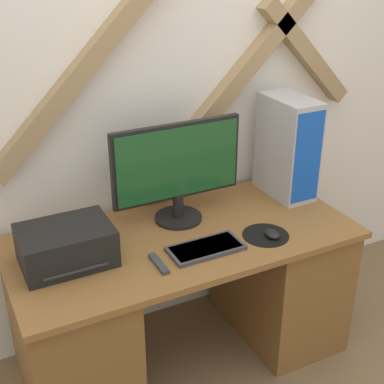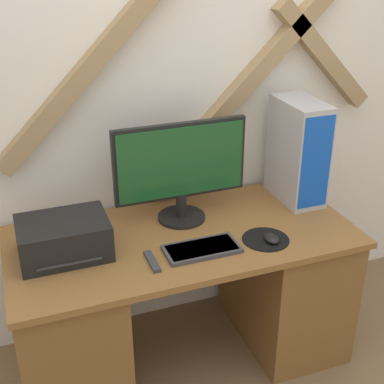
# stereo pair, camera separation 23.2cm
# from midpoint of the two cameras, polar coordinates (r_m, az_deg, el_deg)

# --- Properties ---
(wall_back) EXTENTS (6.40, 0.13, 2.70)m
(wall_back) POSITION_cam_midpoint_polar(r_m,az_deg,el_deg) (2.53, -8.01, 12.47)
(wall_back) COLOR white
(wall_back) RESTS_ON ground_plane
(desk) EXTENTS (1.55, 0.73, 0.71)m
(desk) POSITION_cam_midpoint_polar(r_m,az_deg,el_deg) (2.60, -3.49, -11.20)
(desk) COLOR brown
(desk) RESTS_ON ground_plane
(monitor) EXTENTS (0.62, 0.22, 0.47)m
(monitor) POSITION_cam_midpoint_polar(r_m,az_deg,el_deg) (2.42, -4.32, 2.55)
(monitor) COLOR black
(monitor) RESTS_ON desk
(keyboard) EXTENTS (0.32, 0.16, 0.02)m
(keyboard) POSITION_cam_midpoint_polar(r_m,az_deg,el_deg) (2.29, -1.45, -6.08)
(keyboard) COLOR #3D3D42
(keyboard) RESTS_ON desk
(mousepad) EXTENTS (0.21, 0.21, 0.00)m
(mousepad) POSITION_cam_midpoint_polar(r_m,az_deg,el_deg) (2.40, 5.13, -4.68)
(mousepad) COLOR black
(mousepad) RESTS_ON desk
(mouse) EXTENTS (0.06, 0.08, 0.03)m
(mouse) POSITION_cam_midpoint_polar(r_m,az_deg,el_deg) (2.38, 5.78, -4.55)
(mouse) COLOR black
(mouse) RESTS_ON mousepad
(computer_tower) EXTENTS (0.18, 0.33, 0.51)m
(computer_tower) POSITION_cam_midpoint_polar(r_m,az_deg,el_deg) (2.70, 7.75, 4.71)
(computer_tower) COLOR #B2B2B7
(computer_tower) RESTS_ON desk
(printer) EXTENTS (0.37, 0.28, 0.16)m
(printer) POSITION_cam_midpoint_polar(r_m,az_deg,el_deg) (2.26, -16.17, -5.59)
(printer) COLOR black
(printer) RESTS_ON desk
(remote_control) EXTENTS (0.03, 0.15, 0.02)m
(remote_control) POSITION_cam_midpoint_polar(r_m,az_deg,el_deg) (2.20, -6.61, -7.70)
(remote_control) COLOR #38383D
(remote_control) RESTS_ON desk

